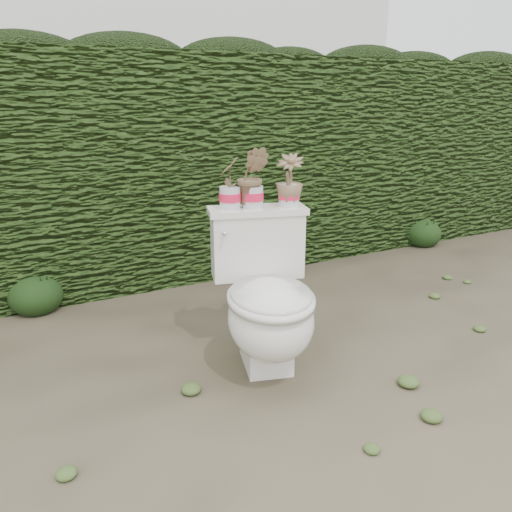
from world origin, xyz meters
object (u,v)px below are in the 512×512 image
toilet (267,302)px  potted_plant_right (289,182)px  potted_plant_left (230,184)px  potted_plant_center (253,179)px

toilet → potted_plant_right: size_ratio=3.11×
potted_plant_left → toilet: bearing=48.6°
toilet → potted_plant_center: (0.04, 0.24, 0.57)m
potted_plant_center → potted_plant_left: bearing=-164.3°
toilet → potted_plant_right: bearing=55.3°
potted_plant_left → potted_plant_right: (0.29, -0.08, 0.00)m
potted_plant_left → potted_plant_center: (0.11, -0.03, 0.02)m
toilet → potted_plant_left: 0.61m
potted_plant_center → potted_plant_right: bearing=15.7°
potted_plant_right → toilet: bearing=-102.3°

